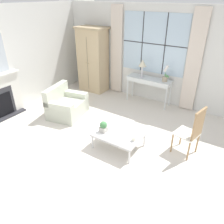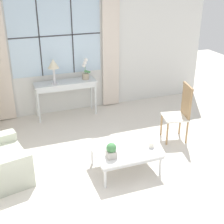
{
  "view_description": "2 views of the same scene",
  "coord_description": "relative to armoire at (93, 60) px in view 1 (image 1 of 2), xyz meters",
  "views": [
    {
      "loc": [
        2.52,
        -3.04,
        3.02
      ],
      "look_at": [
        0.12,
        0.63,
        0.63
      ],
      "focal_mm": 35.0,
      "sensor_mm": 36.0,
      "label": 1
    },
    {
      "loc": [
        -1.19,
        -3.64,
        3.0
      ],
      "look_at": [
        0.39,
        0.65,
        0.91
      ],
      "focal_mm": 50.0,
      "sensor_mm": 36.0,
      "label": 2
    }
  ],
  "objects": [
    {
      "name": "potted_orchid",
      "position": [
        2.51,
        0.09,
        -0.08
      ],
      "size": [
        0.19,
        0.15,
        0.47
      ],
      "color": "tan",
      "rests_on": "console_table"
    },
    {
      "name": "armoire",
      "position": [
        0.0,
        0.0,
        0.0
      ],
      "size": [
        0.99,
        0.63,
        2.1
      ],
      "color": "tan",
      "rests_on": "ground_plane"
    },
    {
      "name": "table_lamp",
      "position": [
        1.81,
        0.02,
        0.14
      ],
      "size": [
        0.24,
        0.24,
        0.54
      ],
      "color": "silver",
      "rests_on": "console_table"
    },
    {
      "name": "armchair_upholstered",
      "position": [
        0.49,
        -1.89,
        -0.78
      ],
      "size": [
        1.0,
        1.14,
        0.83
      ],
      "color": "beige",
      "rests_on": "ground_plane"
    },
    {
      "name": "console_table",
      "position": [
        2.04,
        0.07,
        -0.35
      ],
      "size": [
        1.34,
        0.42,
        0.79
      ],
      "color": "silver",
      "rests_on": "ground_plane"
    },
    {
      "name": "potted_plant_small",
      "position": [
        2.17,
        -2.49,
        -0.55
      ],
      "size": [
        0.16,
        0.16,
        0.25
      ],
      "color": "#BCB7AD",
      "rests_on": "coffee_table"
    },
    {
      "name": "pillar_candle",
      "position": [
        2.88,
        -2.44,
        -0.63
      ],
      "size": [
        0.11,
        0.11,
        0.11
      ],
      "color": "silver",
      "rests_on": "coffee_table"
    },
    {
      "name": "ground_plane",
      "position": [
        1.97,
        -2.66,
        -1.06
      ],
      "size": [
        14.0,
        14.0,
        0.0
      ],
      "primitive_type": "plane",
      "color": "silver"
    },
    {
      "name": "wall_back_windowed",
      "position": [
        1.97,
        0.36,
        0.35
      ],
      "size": [
        7.2,
        0.14,
        2.8
      ],
      "color": "silver",
      "rests_on": "ground_plane"
    },
    {
      "name": "side_chair_wooden",
      "position": [
        3.83,
        -1.75,
        -0.45
      ],
      "size": [
        0.52,
        0.52,
        1.1
      ],
      "color": "white",
      "rests_on": "ground_plane"
    },
    {
      "name": "wall_left",
      "position": [
        -1.06,
        -2.06,
        0.34
      ],
      "size": [
        0.06,
        7.2,
        2.8
      ],
      "primitive_type": "cube",
      "color": "silver",
      "rests_on": "ground_plane"
    },
    {
      "name": "coffee_table",
      "position": [
        2.46,
        -2.35,
        -0.71
      ],
      "size": [
        1.03,
        0.78,
        0.38
      ],
      "color": "silver",
      "rests_on": "ground_plane"
    }
  ]
}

